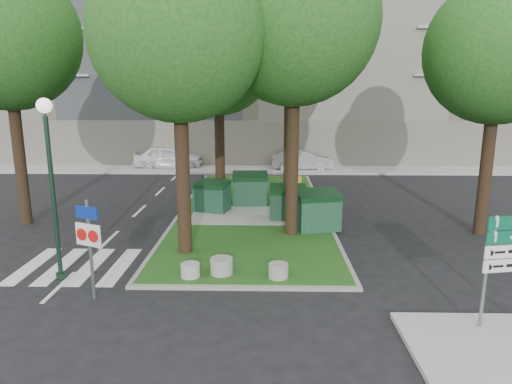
{
  "coord_description": "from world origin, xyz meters",
  "views": [
    {
      "loc": [
        1.07,
        -11.36,
        5.18
      ],
      "look_at": [
        0.76,
        2.95,
        2.0
      ],
      "focal_mm": 32.0,
      "sensor_mm": 36.0,
      "label": 1
    }
  ],
  "objects_px": {
    "dumpster_a": "(212,196)",
    "tree_street_right": "(502,37)",
    "dumpster_d": "(317,210)",
    "dumpster_c": "(288,202)",
    "directional_sign": "(510,253)",
    "car_silver": "(302,160)",
    "street_lamp": "(50,169)",
    "tree_median_near_right": "(298,3)",
    "car_white": "(168,157)",
    "bollard_right": "(278,271)",
    "tree_median_mid": "(220,48)",
    "traffic_sign_pole": "(89,236)",
    "litter_bin": "(297,183)",
    "tree_median_far": "(291,25)",
    "bollard_mid": "(222,266)",
    "dumpster_b": "(250,189)",
    "tree_street_left": "(7,22)",
    "bollard_left": "(190,270)",
    "tree_median_near_left": "(181,15)"
  },
  "relations": [
    {
      "from": "bollard_left",
      "to": "street_lamp",
      "type": "height_order",
      "value": "street_lamp"
    },
    {
      "from": "tree_street_right",
      "to": "directional_sign",
      "type": "height_order",
      "value": "tree_street_right"
    },
    {
      "from": "car_silver",
      "to": "dumpster_d",
      "type": "bearing_deg",
      "value": 175.7
    },
    {
      "from": "bollard_right",
      "to": "car_silver",
      "type": "height_order",
      "value": "car_silver"
    },
    {
      "from": "bollard_mid",
      "to": "street_lamp",
      "type": "height_order",
      "value": "street_lamp"
    },
    {
      "from": "tree_median_far",
      "to": "car_white",
      "type": "bearing_deg",
      "value": 137.4
    },
    {
      "from": "directional_sign",
      "to": "car_silver",
      "type": "xyz_separation_m",
      "value": [
        -2.82,
        20.81,
        -1.12
      ]
    },
    {
      "from": "bollard_right",
      "to": "car_silver",
      "type": "bearing_deg",
      "value": 83.56
    },
    {
      "from": "traffic_sign_pole",
      "to": "car_silver",
      "type": "bearing_deg",
      "value": 94.24
    },
    {
      "from": "litter_bin",
      "to": "street_lamp",
      "type": "bearing_deg",
      "value": -123.36
    },
    {
      "from": "tree_median_near_left",
      "to": "tree_street_left",
      "type": "distance_m",
      "value": 7.83
    },
    {
      "from": "tree_median_near_left",
      "to": "dumpster_a",
      "type": "distance_m",
      "value": 8.3
    },
    {
      "from": "tree_street_right",
      "to": "dumpster_a",
      "type": "xyz_separation_m",
      "value": [
        -10.32,
        2.6,
        -6.22
      ]
    },
    {
      "from": "tree_median_near_right",
      "to": "litter_bin",
      "type": "relative_size",
      "value": 14.87
    },
    {
      "from": "tree_median_near_right",
      "to": "dumpster_d",
      "type": "bearing_deg",
      "value": 29.76
    },
    {
      "from": "bollard_right",
      "to": "directional_sign",
      "type": "bearing_deg",
      "value": -27.1
    },
    {
      "from": "tree_median_near_right",
      "to": "litter_bin",
      "type": "height_order",
      "value": "tree_median_near_right"
    },
    {
      "from": "tree_median_near_right",
      "to": "car_white",
      "type": "relative_size",
      "value": 2.51
    },
    {
      "from": "dumpster_b",
      "to": "car_silver",
      "type": "height_order",
      "value": "dumpster_b"
    },
    {
      "from": "tree_median_near_left",
      "to": "dumpster_b",
      "type": "bearing_deg",
      "value": 74.27
    },
    {
      "from": "tree_median_near_right",
      "to": "car_white",
      "type": "distance_m",
      "value": 18.13
    },
    {
      "from": "tree_median_far",
      "to": "street_lamp",
      "type": "relative_size",
      "value": 2.38
    },
    {
      "from": "tree_median_mid",
      "to": "dumpster_a",
      "type": "distance_m",
      "value": 6.38
    },
    {
      "from": "bollard_left",
      "to": "car_white",
      "type": "height_order",
      "value": "car_white"
    },
    {
      "from": "dumpster_a",
      "to": "tree_street_right",
      "type": "bearing_deg",
      "value": 3.14
    },
    {
      "from": "dumpster_c",
      "to": "litter_bin",
      "type": "relative_size",
      "value": 1.93
    },
    {
      "from": "tree_street_right",
      "to": "dumpster_a",
      "type": "height_order",
      "value": "tree_street_right"
    },
    {
      "from": "tree_street_right",
      "to": "directional_sign",
      "type": "bearing_deg",
      "value": -111.42
    },
    {
      "from": "tree_median_near_right",
      "to": "tree_median_far",
      "type": "distance_m",
      "value": 7.51
    },
    {
      "from": "tree_median_near_left",
      "to": "tree_median_far",
      "type": "xyz_separation_m",
      "value": [
        3.7,
        9.5,
        1.0
      ]
    },
    {
      "from": "dumpster_d",
      "to": "dumpster_c",
      "type": "bearing_deg",
      "value": 112.4
    },
    {
      "from": "car_white",
      "to": "bollard_left",
      "type": "bearing_deg",
      "value": -171.79
    },
    {
      "from": "tree_median_near_left",
      "to": "car_silver",
      "type": "height_order",
      "value": "tree_median_near_left"
    },
    {
      "from": "litter_bin",
      "to": "tree_street_left",
      "type": "bearing_deg",
      "value": -152.84
    },
    {
      "from": "tree_street_right",
      "to": "litter_bin",
      "type": "relative_size",
      "value": 13.06
    },
    {
      "from": "directional_sign",
      "to": "tree_median_mid",
      "type": "bearing_deg",
      "value": 112.99
    },
    {
      "from": "dumpster_b",
      "to": "directional_sign",
      "type": "relative_size",
      "value": 0.65
    },
    {
      "from": "dumpster_d",
      "to": "bollard_right",
      "type": "bearing_deg",
      "value": -121.44
    },
    {
      "from": "dumpster_b",
      "to": "bollard_right",
      "type": "xyz_separation_m",
      "value": [
        1.07,
        -8.36,
        -0.51
      ]
    },
    {
      "from": "tree_median_mid",
      "to": "litter_bin",
      "type": "bearing_deg",
      "value": 36.79
    },
    {
      "from": "street_lamp",
      "to": "directional_sign",
      "type": "distance_m",
      "value": 11.38
    },
    {
      "from": "street_lamp",
      "to": "directional_sign",
      "type": "relative_size",
      "value": 2.0
    },
    {
      "from": "car_silver",
      "to": "bollard_mid",
      "type": "bearing_deg",
      "value": 166.32
    },
    {
      "from": "bollard_right",
      "to": "tree_median_far",
      "type": "bearing_deg",
      "value": 85.77
    },
    {
      "from": "traffic_sign_pole",
      "to": "dumpster_d",
      "type": "bearing_deg",
      "value": 65.95
    },
    {
      "from": "dumpster_a",
      "to": "car_silver",
      "type": "xyz_separation_m",
      "value": [
        4.74,
        11.16,
        -0.1
      ]
    },
    {
      "from": "street_lamp",
      "to": "tree_median_far",
      "type": "bearing_deg",
      "value": 58.81
    },
    {
      "from": "tree_median_mid",
      "to": "dumpster_b",
      "type": "bearing_deg",
      "value": -8.81
    },
    {
      "from": "tree_street_right",
      "to": "bollard_mid",
      "type": "relative_size",
      "value": 15.79
    },
    {
      "from": "tree_median_mid",
      "to": "tree_street_right",
      "type": "xyz_separation_m",
      "value": [
        10.0,
        -4.0,
        0.0
      ]
    }
  ]
}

